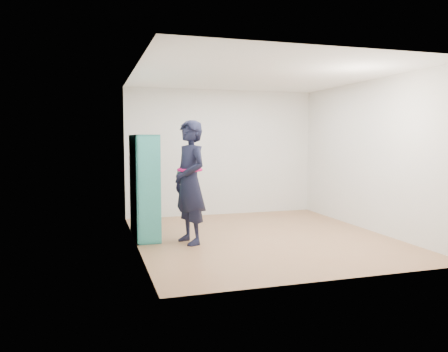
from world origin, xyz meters
name	(u,v)px	position (x,y,z in m)	size (l,w,h in m)	color
floor	(262,237)	(0.00, 0.00, 0.00)	(4.50, 4.50, 0.00)	#986845
ceiling	(263,75)	(0.00, 0.00, 2.60)	(4.50, 4.50, 0.00)	white
wall_left	(136,159)	(-2.00, 0.00, 1.30)	(0.02, 4.50, 2.60)	silver
wall_right	(369,156)	(2.00, 0.00, 1.30)	(0.02, 4.50, 2.60)	silver
wall_back	(222,153)	(0.00, 2.25, 1.30)	(4.00, 0.02, 2.60)	silver
wall_front	(338,166)	(0.00, -2.25, 1.30)	(4.00, 0.02, 2.60)	silver
bookshelf	(142,187)	(-1.84, 0.64, 0.81)	(0.36, 1.24, 1.66)	teal
person	(190,182)	(-1.20, -0.06, 0.94)	(0.63, 0.79, 1.88)	black
smartphone	(178,174)	(-1.37, -0.03, 1.06)	(0.06, 0.10, 0.14)	silver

